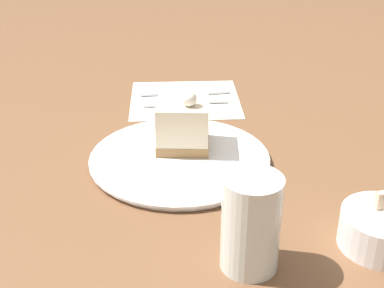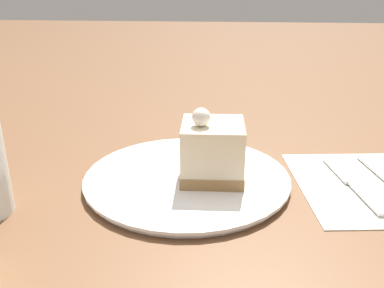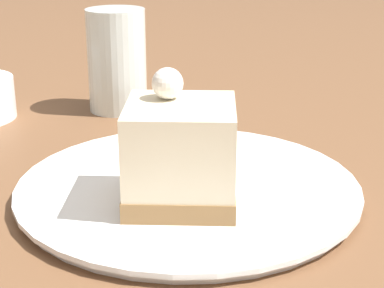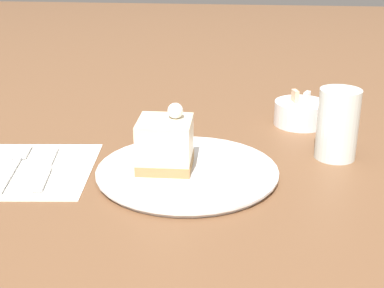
% 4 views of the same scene
% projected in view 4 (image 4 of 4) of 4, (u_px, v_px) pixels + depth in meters
% --- Properties ---
extents(ground_plane, '(4.00, 4.00, 0.00)m').
position_uv_depth(ground_plane, '(169.00, 165.00, 0.83)').
color(ground_plane, brown).
extents(plate, '(0.27, 0.27, 0.01)m').
position_uv_depth(plate, '(187.00, 171.00, 0.79)').
color(plate, white).
rests_on(plate, ground_plane).
extents(cake_slice, '(0.08, 0.08, 0.10)m').
position_uv_depth(cake_slice, '(166.00, 143.00, 0.78)').
color(cake_slice, '#9E7547').
rests_on(cake_slice, plate).
extents(napkin, '(0.21, 0.22, 0.00)m').
position_uv_depth(napkin, '(30.00, 169.00, 0.81)').
color(napkin, white).
rests_on(napkin, ground_plane).
extents(fork, '(0.05, 0.17, 0.00)m').
position_uv_depth(fork, '(15.00, 163.00, 0.82)').
color(fork, silver).
rests_on(fork, napkin).
extents(knife, '(0.04, 0.16, 0.00)m').
position_uv_depth(knife, '(45.00, 171.00, 0.79)').
color(knife, silver).
rests_on(knife, napkin).
extents(sugar_bowl, '(0.10, 0.10, 0.07)m').
position_uv_depth(sugar_bowl, '(300.00, 113.00, 1.00)').
color(sugar_bowl, white).
rests_on(sugar_bowl, ground_plane).
extents(drinking_glass, '(0.06, 0.06, 0.11)m').
position_uv_depth(drinking_glass, '(338.00, 124.00, 0.84)').
color(drinking_glass, silver).
rests_on(drinking_glass, ground_plane).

